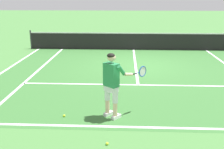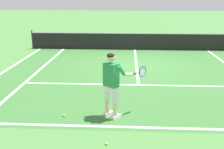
{
  "view_description": "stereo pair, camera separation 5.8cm",
  "coord_description": "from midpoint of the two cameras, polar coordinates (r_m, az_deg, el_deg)",
  "views": [
    {
      "loc": [
        -0.46,
        -12.09,
        3.14
      ],
      "look_at": [
        -0.81,
        -5.0,
        1.05
      ],
      "focal_mm": 44.74,
      "sensor_mm": 36.0,
      "label": 1
    },
    {
      "loc": [
        -0.4,
        -12.09,
        3.14
      ],
      "look_at": [
        -0.81,
        -5.0,
        1.05
      ],
      "focal_mm": 44.74,
      "sensor_mm": 36.0,
      "label": 2
    }
  ],
  "objects": [
    {
      "name": "line_singles_left",
      "position": [
        11.99,
        -14.73,
        0.68
      ],
      "size": [
        0.1,
        9.64,
        0.01
      ],
      "primitive_type": "cube",
      "color": "white",
      "rests_on": "ground"
    },
    {
      "name": "tennis_ball_by_baseline",
      "position": [
        6.15,
        -0.86,
        -13.93
      ],
      "size": [
        0.07,
        0.07,
        0.07
      ],
      "primitive_type": "sphere",
      "color": "#CCE02D",
      "rests_on": "ground"
    },
    {
      "name": "ground_plane",
      "position": [
        12.5,
        5.16,
        1.78
      ],
      "size": [
        80.0,
        80.0,
        0.0
      ],
      "primitive_type": "plane",
      "color": "#477F3D"
    },
    {
      "name": "line_doubles_left",
      "position": [
        12.48,
        -20.75,
        0.75
      ],
      "size": [
        0.1,
        9.64,
        0.01
      ],
      "primitive_type": "cube",
      "color": "white",
      "rests_on": "ground"
    },
    {
      "name": "tennis_ball_near_feet",
      "position": [
        7.51,
        -9.55,
        -8.27
      ],
      "size": [
        0.07,
        0.07,
        0.07
      ],
      "primitive_type": "sphere",
      "color": "#CCE02D",
      "rests_on": "ground"
    },
    {
      "name": "line_baseline",
      "position": [
        6.91,
        6.63,
        -10.69
      ],
      "size": [
        10.98,
        0.1,
        0.01
      ],
      "primitive_type": "cube",
      "color": "white",
      "rests_on": "ground"
    },
    {
      "name": "tennis_player",
      "position": [
        7.05,
        0.26,
        -1.36
      ],
      "size": [
        1.14,
        0.78,
        1.71
      ],
      "color": "white",
      "rests_on": "ground"
    },
    {
      "name": "line_service",
      "position": [
        9.91,
        5.62,
        -2.13
      ],
      "size": [
        8.23,
        0.1,
        0.01
      ],
      "primitive_type": "cube",
      "color": "white",
      "rests_on": "ground"
    },
    {
      "name": "tennis_net",
      "position": [
        16.02,
        4.82,
        6.84
      ],
      "size": [
        11.96,
        0.08,
        1.07
      ],
      "color": "#333338",
      "rests_on": "ground"
    },
    {
      "name": "line_centre_service",
      "position": [
        12.98,
        5.1,
        2.35
      ],
      "size": [
        0.1,
        6.4,
        0.01
      ],
      "primitive_type": "cube",
      "color": "white",
      "rests_on": "ground"
    },
    {
      "name": "court_inner_surface",
      "position": [
        11.42,
        5.33,
        0.37
      ],
      "size": [
        10.98,
        10.04,
        0.0
      ],
      "primitive_type": "cube",
      "color": "#387033",
      "rests_on": "ground"
    }
  ]
}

